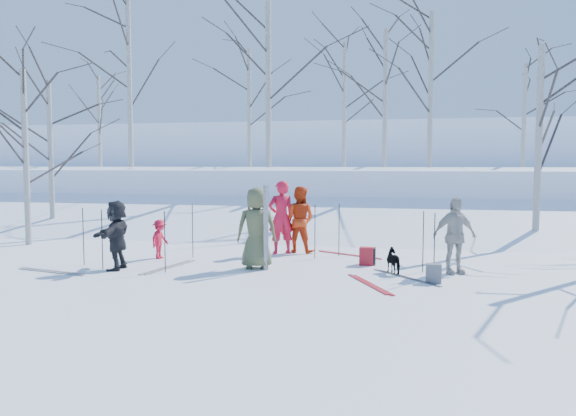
% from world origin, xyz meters
% --- Properties ---
extents(ground, '(120.00, 120.00, 0.00)m').
position_xyz_m(ground, '(0.00, 0.00, 0.00)').
color(ground, white).
rests_on(ground, ground).
extents(snow_ramp, '(70.00, 9.49, 4.12)m').
position_xyz_m(snow_ramp, '(0.00, 7.00, 0.15)').
color(snow_ramp, white).
rests_on(snow_ramp, ground).
extents(snow_plateau, '(70.00, 18.00, 2.20)m').
position_xyz_m(snow_plateau, '(0.00, 17.00, 1.00)').
color(snow_plateau, white).
rests_on(snow_plateau, ground).
extents(far_hill, '(90.00, 30.00, 6.00)m').
position_xyz_m(far_hill, '(0.00, 38.00, 2.00)').
color(far_hill, white).
rests_on(far_hill, ground).
extents(skier_olive_center, '(1.02, 0.80, 1.83)m').
position_xyz_m(skier_olive_center, '(-0.51, 0.53, 0.91)').
color(skier_olive_center, '#494F2F').
rests_on(skier_olive_center, ground).
extents(skier_red_north, '(0.83, 0.74, 1.91)m').
position_xyz_m(skier_red_north, '(-0.44, 2.69, 0.96)').
color(skier_red_north, red).
rests_on(skier_red_north, ground).
extents(skier_redor_behind, '(0.97, 0.83, 1.76)m').
position_xyz_m(skier_redor_behind, '(-0.01, 3.00, 0.88)').
color(skier_redor_behind, red).
rests_on(skier_redor_behind, ground).
extents(skier_red_seated, '(0.44, 0.67, 0.97)m').
position_xyz_m(skier_red_seated, '(-3.21, 1.28, 0.49)').
color(skier_red_seated, red).
rests_on(skier_red_seated, ground).
extents(skier_cream_east, '(1.04, 0.76, 1.65)m').
position_xyz_m(skier_cream_east, '(3.78, 0.85, 0.82)').
color(skier_cream_east, beige).
rests_on(skier_cream_east, ground).
extents(skier_grey_west, '(0.58, 1.47, 1.55)m').
position_xyz_m(skier_grey_west, '(-3.52, -0.26, 0.77)').
color(skier_grey_west, black).
rests_on(skier_grey_west, ground).
extents(dog, '(0.57, 0.71, 0.55)m').
position_xyz_m(dog, '(2.56, 0.59, 0.27)').
color(dog, black).
rests_on(dog, ground).
extents(upright_ski_left, '(0.09, 0.16, 1.90)m').
position_xyz_m(upright_ski_left, '(-0.26, 0.32, 0.95)').
color(upright_ski_left, silver).
rests_on(upright_ski_left, ground).
extents(upright_ski_right, '(0.13, 0.23, 1.89)m').
position_xyz_m(upright_ski_right, '(-0.23, 0.33, 0.95)').
color(upright_ski_right, silver).
rests_on(upright_ski_right, ground).
extents(ski_pair_a, '(1.74, 2.06, 0.02)m').
position_xyz_m(ski_pair_a, '(2.10, -0.66, 0.01)').
color(ski_pair_a, '#A6171D').
rests_on(ski_pair_a, ground).
extents(ski_pair_b, '(0.91, 1.98, 0.02)m').
position_xyz_m(ski_pair_b, '(-2.50, 0.19, 0.01)').
color(ski_pair_b, silver).
rests_on(ski_pair_b, ground).
extents(ski_pair_c, '(2.09, 2.10, 0.02)m').
position_xyz_m(ski_pair_c, '(2.79, 0.16, 0.01)').
color(ski_pair_c, silver).
rests_on(ski_pair_c, ground).
extents(ski_pair_d, '(1.01, 1.98, 0.02)m').
position_xyz_m(ski_pair_d, '(-4.78, -0.82, 0.01)').
color(ski_pair_d, silver).
rests_on(ski_pair_d, ground).
extents(ski_pair_e, '(1.80, 2.07, 0.02)m').
position_xyz_m(ski_pair_e, '(1.33, 2.80, 0.01)').
color(ski_pair_e, '#A6171D').
rests_on(ski_pair_e, ground).
extents(ski_pole_a, '(0.02, 0.02, 1.34)m').
position_xyz_m(ski_pole_a, '(-3.88, -0.26, 0.67)').
color(ski_pole_a, black).
rests_on(ski_pole_a, ground).
extents(ski_pole_b, '(0.02, 0.02, 1.34)m').
position_xyz_m(ski_pole_b, '(-0.27, 0.42, 0.67)').
color(ski_pole_b, black).
rests_on(ski_pole_b, ground).
extents(ski_pole_c, '(0.02, 0.02, 1.34)m').
position_xyz_m(ski_pole_c, '(-4.56, 0.08, 0.67)').
color(ski_pole_c, black).
rests_on(ski_pole_c, ground).
extents(ski_pole_d, '(0.02, 0.02, 1.34)m').
position_xyz_m(ski_pole_d, '(-3.64, -0.04, 0.67)').
color(ski_pole_d, black).
rests_on(ski_pole_d, ground).
extents(ski_pole_e, '(0.02, 0.02, 1.34)m').
position_xyz_m(ski_pole_e, '(0.55, 2.14, 0.67)').
color(ski_pole_e, black).
rests_on(ski_pole_e, ground).
extents(ski_pole_f, '(0.02, 0.02, 1.34)m').
position_xyz_m(ski_pole_f, '(1.09, 2.59, 0.67)').
color(ski_pole_f, black).
rests_on(ski_pole_f, ground).
extents(ski_pole_g, '(0.02, 0.02, 1.34)m').
position_xyz_m(ski_pole_g, '(3.14, 0.85, 0.67)').
color(ski_pole_g, black).
rests_on(ski_pole_g, ground).
extents(ski_pole_h, '(0.02, 0.02, 1.34)m').
position_xyz_m(ski_pole_h, '(3.36, 0.44, 0.67)').
color(ski_pole_h, black).
rests_on(ski_pole_h, ground).
extents(ski_pole_i, '(0.02, 0.02, 1.34)m').
position_xyz_m(ski_pole_i, '(-2.33, -0.34, 0.67)').
color(ski_pole_i, black).
rests_on(ski_pole_i, ground).
extents(ski_pole_j, '(0.02, 0.02, 1.34)m').
position_xyz_m(ski_pole_j, '(-2.48, 1.61, 0.67)').
color(ski_pole_j, black).
rests_on(ski_pole_j, ground).
extents(backpack_red, '(0.32, 0.22, 0.42)m').
position_xyz_m(backpack_red, '(1.88, 1.45, 0.21)').
color(backpack_red, '#A31920').
rests_on(backpack_red, ground).
extents(backpack_grey, '(0.30, 0.20, 0.38)m').
position_xyz_m(backpack_grey, '(3.32, -0.20, 0.19)').
color(backpack_grey, '#55585C').
rests_on(backpack_grey, ground).
extents(backpack_dark, '(0.34, 0.24, 0.40)m').
position_xyz_m(backpack_dark, '(1.91, 1.53, 0.20)').
color(backpack_dark, black).
rests_on(backpack_dark, ground).
extents(birch_plateau_a, '(3.70, 3.70, 4.42)m').
position_xyz_m(birch_plateau_a, '(-12.07, 13.56, 4.41)').
color(birch_plateau_a, silver).
rests_on(birch_plateau_a, snow_plateau).
extents(birch_plateau_b, '(4.31, 4.31, 5.30)m').
position_xyz_m(birch_plateau_b, '(-4.35, 13.25, 4.85)').
color(birch_plateau_b, silver).
rests_on(birch_plateau_b, snow_plateau).
extents(birch_plateau_c, '(4.70, 4.70, 5.86)m').
position_xyz_m(birch_plateau_c, '(3.56, 10.67, 5.13)').
color(birch_plateau_c, silver).
rests_on(birch_plateau_c, snow_plateau).
extents(birch_plateau_d, '(5.87, 5.87, 7.53)m').
position_xyz_m(birch_plateau_d, '(-2.67, 10.16, 5.96)').
color(birch_plateau_d, silver).
rests_on(birch_plateau_d, snow_plateau).
extents(birch_plateau_e, '(4.57, 4.57, 5.67)m').
position_xyz_m(birch_plateau_e, '(1.78, 12.31, 5.04)').
color(birch_plateau_e, silver).
rests_on(birch_plateau_e, snow_plateau).
extents(birch_plateau_f, '(4.87, 4.87, 6.10)m').
position_xyz_m(birch_plateau_f, '(-0.40, 16.57, 5.25)').
color(birch_plateau_f, silver).
rests_on(birch_plateau_f, snow_plateau).
extents(birch_plateau_g, '(5.64, 5.64, 7.20)m').
position_xyz_m(birch_plateau_g, '(-9.11, 11.08, 5.80)').
color(birch_plateau_g, silver).
rests_on(birch_plateau_g, snow_plateau).
extents(birch_plateau_h, '(3.50, 3.50, 4.15)m').
position_xyz_m(birch_plateau_h, '(7.28, 12.64, 4.27)').
color(birch_plateau_h, silver).
rests_on(birch_plateau_h, snow_plateau).
extents(birch_edge_a, '(4.13, 4.13, 5.04)m').
position_xyz_m(birch_edge_a, '(-8.01, 2.72, 2.52)').
color(birch_edge_a, silver).
rests_on(birch_edge_a, ground).
extents(birch_edge_d, '(4.23, 4.23, 5.19)m').
position_xyz_m(birch_edge_d, '(-9.26, 5.65, 2.59)').
color(birch_edge_d, silver).
rests_on(birch_edge_d, ground).
extents(birch_edge_e, '(4.57, 4.57, 5.67)m').
position_xyz_m(birch_edge_e, '(6.39, 5.59, 2.83)').
color(birch_edge_e, silver).
rests_on(birch_edge_e, ground).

